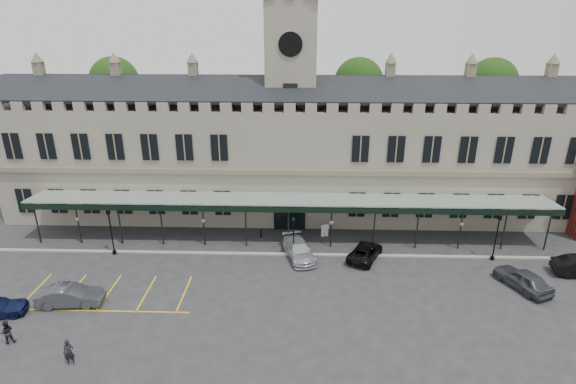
{
  "coord_description": "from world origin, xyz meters",
  "views": [
    {
      "loc": [
        1.13,
        -30.82,
        20.33
      ],
      "look_at": [
        0.0,
        6.0,
        6.0
      ],
      "focal_mm": 28.0,
      "sensor_mm": 36.0,
      "label": 1
    }
  ],
  "objects_px": {
    "car_left_b": "(70,296)",
    "person_a": "(69,352)",
    "station_building": "(291,155)",
    "clock_tower": "(291,93)",
    "lamp_post_right": "(497,232)",
    "lamp_post_mid": "(293,234)",
    "sign_board": "(325,231)",
    "car_right_a": "(523,279)",
    "person_b": "(7,332)",
    "lamp_post_left": "(110,226)",
    "car_van": "(365,252)",
    "car_taxi": "(299,250)",
    "traffic_cone": "(509,270)"
  },
  "relations": [
    {
      "from": "lamp_post_left",
      "to": "car_left_b",
      "type": "xyz_separation_m",
      "value": [
        -0.17,
        -7.86,
        -2.03
      ]
    },
    {
      "from": "station_building",
      "to": "car_van",
      "type": "height_order",
      "value": "station_building"
    },
    {
      "from": "lamp_post_left",
      "to": "lamp_post_mid",
      "type": "xyz_separation_m",
      "value": [
        16.52,
        -0.23,
        -0.38
      ]
    },
    {
      "from": "clock_tower",
      "to": "lamp_post_right",
      "type": "bearing_deg",
      "value": -30.39
    },
    {
      "from": "lamp_post_left",
      "to": "car_left_b",
      "type": "relative_size",
      "value": 1.0
    },
    {
      "from": "sign_board",
      "to": "person_a",
      "type": "relative_size",
      "value": 0.71
    },
    {
      "from": "station_building",
      "to": "car_taxi",
      "type": "distance_m",
      "value": 12.29
    },
    {
      "from": "sign_board",
      "to": "car_van",
      "type": "height_order",
      "value": "car_van"
    },
    {
      "from": "car_right_a",
      "to": "person_b",
      "type": "distance_m",
      "value": 38.09
    },
    {
      "from": "traffic_cone",
      "to": "person_b",
      "type": "relative_size",
      "value": 0.37
    },
    {
      "from": "traffic_cone",
      "to": "sign_board",
      "type": "distance_m",
      "value": 16.68
    },
    {
      "from": "traffic_cone",
      "to": "car_taxi",
      "type": "relative_size",
      "value": 0.12
    },
    {
      "from": "car_left_b",
      "to": "lamp_post_left",
      "type": "bearing_deg",
      "value": -6.35
    },
    {
      "from": "traffic_cone",
      "to": "car_left_b",
      "type": "bearing_deg",
      "value": -170.93
    },
    {
      "from": "traffic_cone",
      "to": "sign_board",
      "type": "xyz_separation_m",
      "value": [
        -15.4,
        6.41,
        0.31
      ]
    },
    {
      "from": "lamp_post_mid",
      "to": "person_b",
      "type": "bearing_deg",
      "value": -147.5
    },
    {
      "from": "lamp_post_right",
      "to": "person_b",
      "type": "height_order",
      "value": "lamp_post_right"
    },
    {
      "from": "lamp_post_right",
      "to": "person_b",
      "type": "bearing_deg",
      "value": -161.61
    },
    {
      "from": "car_taxi",
      "to": "car_right_a",
      "type": "xyz_separation_m",
      "value": [
        18.0,
        -4.39,
        0.06
      ]
    },
    {
      "from": "car_right_a",
      "to": "lamp_post_left",
      "type": "bearing_deg",
      "value": -32.32
    },
    {
      "from": "station_building",
      "to": "lamp_post_mid",
      "type": "bearing_deg",
      "value": -87.29
    },
    {
      "from": "car_right_a",
      "to": "person_b",
      "type": "bearing_deg",
      "value": -13.3
    },
    {
      "from": "station_building",
      "to": "lamp_post_mid",
      "type": "height_order",
      "value": "station_building"
    },
    {
      "from": "traffic_cone",
      "to": "person_a",
      "type": "xyz_separation_m",
      "value": [
        -32.15,
        -11.79,
        0.58
      ]
    },
    {
      "from": "clock_tower",
      "to": "person_a",
      "type": "relative_size",
      "value": 13.88
    },
    {
      "from": "station_building",
      "to": "sign_board",
      "type": "relative_size",
      "value": 47.18
    },
    {
      "from": "car_van",
      "to": "traffic_cone",
      "type": "bearing_deg",
      "value": -163.13
    },
    {
      "from": "station_building",
      "to": "clock_tower",
      "type": "relative_size",
      "value": 2.42
    },
    {
      "from": "station_building",
      "to": "traffic_cone",
      "type": "xyz_separation_m",
      "value": [
        18.95,
        -12.97,
        -6.16
      ]
    },
    {
      "from": "clock_tower",
      "to": "sign_board",
      "type": "xyz_separation_m",
      "value": [
        3.55,
        -6.65,
        -12.49
      ]
    },
    {
      "from": "traffic_cone",
      "to": "person_b",
      "type": "xyz_separation_m",
      "value": [
        -37.25,
        -9.96,
        0.55
      ]
    },
    {
      "from": "lamp_post_right",
      "to": "traffic_cone",
      "type": "bearing_deg",
      "value": -76.98
    },
    {
      "from": "station_building",
      "to": "car_right_a",
      "type": "height_order",
      "value": "station_building"
    },
    {
      "from": "station_building",
      "to": "lamp_post_mid",
      "type": "relative_size",
      "value": 14.64
    },
    {
      "from": "car_taxi",
      "to": "car_van",
      "type": "distance_m",
      "value": 6.0
    },
    {
      "from": "station_building",
      "to": "car_left_b",
      "type": "xyz_separation_m",
      "value": [
        -16.17,
        -18.58,
        -5.69
      ]
    },
    {
      "from": "lamp_post_left",
      "to": "traffic_cone",
      "type": "relative_size",
      "value": 7.53
    },
    {
      "from": "traffic_cone",
      "to": "person_a",
      "type": "height_order",
      "value": "person_a"
    },
    {
      "from": "lamp_post_left",
      "to": "person_b",
      "type": "distance_m",
      "value": 12.59
    },
    {
      "from": "car_left_b",
      "to": "person_a",
      "type": "height_order",
      "value": "person_a"
    },
    {
      "from": "clock_tower",
      "to": "person_a",
      "type": "bearing_deg",
      "value": -117.98
    },
    {
      "from": "lamp_post_right",
      "to": "car_right_a",
      "type": "relative_size",
      "value": 0.98
    },
    {
      "from": "station_building",
      "to": "lamp_post_left",
      "type": "bearing_deg",
      "value": -146.18
    },
    {
      "from": "lamp_post_left",
      "to": "sign_board",
      "type": "distance_m",
      "value": 20.11
    },
    {
      "from": "lamp_post_left",
      "to": "car_right_a",
      "type": "distance_m",
      "value": 35.34
    },
    {
      "from": "clock_tower",
      "to": "car_right_a",
      "type": "distance_m",
      "value": 27.32
    },
    {
      "from": "lamp_post_mid",
      "to": "lamp_post_right",
      "type": "bearing_deg",
      "value": 0.71
    },
    {
      "from": "lamp_post_right",
      "to": "station_building",
      "type": "bearing_deg",
      "value": 149.81
    },
    {
      "from": "lamp_post_mid",
      "to": "person_a",
      "type": "relative_size",
      "value": 2.29
    },
    {
      "from": "car_left_b",
      "to": "person_b",
      "type": "height_order",
      "value": "person_b"
    }
  ]
}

